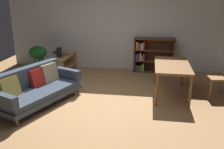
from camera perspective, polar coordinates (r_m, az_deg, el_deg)
name	(u,v)px	position (r m, az deg, el deg)	size (l,w,h in m)	color
ground_plane	(101,104)	(5.46, -2.64, -6.67)	(8.16, 8.16, 0.00)	#A87A4C
back_wall_panel	(117,25)	(7.67, 1.19, 11.22)	(6.80, 0.10, 2.70)	silver
fabric_couch	(35,87)	(5.64, -17.22, -2.76)	(1.54, 2.11, 0.76)	olive
media_console	(64,66)	(7.12, -10.92, 1.82)	(0.39, 1.16, 0.64)	olive
open_laptop	(61,54)	(7.13, -11.51, 4.66)	(0.43, 0.36, 0.09)	#333338
desk_speaker	(59,52)	(6.86, -11.96, 4.97)	(0.14, 0.14, 0.25)	black
potted_floor_plant	(38,54)	(7.61, -16.50, 4.43)	(0.52, 0.52, 0.82)	#9E9389
dining_table	(172,67)	(5.83, 13.58, 1.57)	(0.78, 1.40, 0.75)	brown
dining_chair_near	(221,75)	(6.19, 23.59, -0.17)	(0.45, 0.49, 0.88)	olive
bookshelf	(151,55)	(7.58, 8.88, 4.38)	(1.18, 0.33, 1.03)	#56351E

